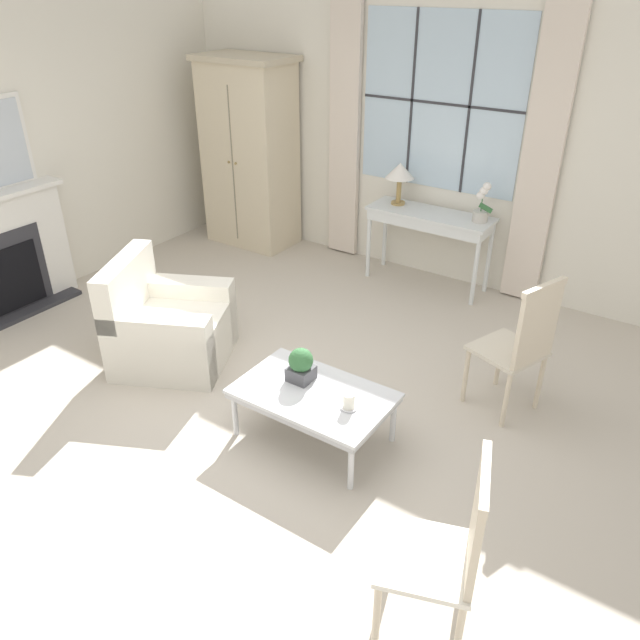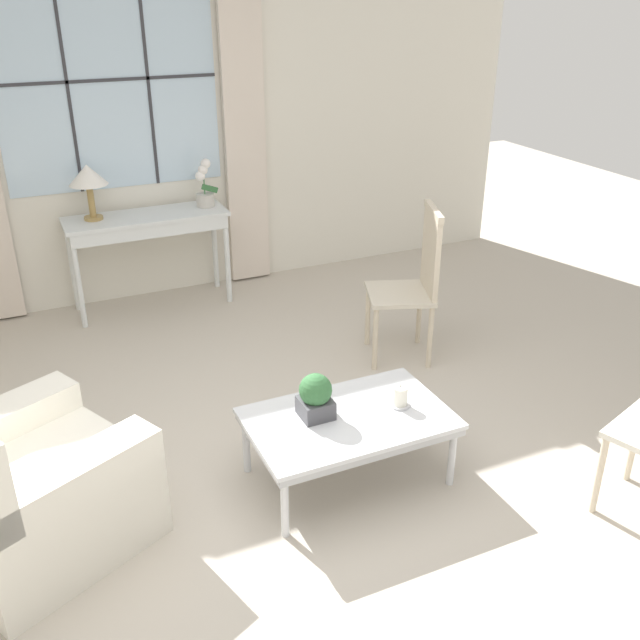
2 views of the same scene
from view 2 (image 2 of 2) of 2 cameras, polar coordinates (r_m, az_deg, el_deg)
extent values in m
plane|color=#BCB2A3|center=(3.79, -5.47, -14.73)|extent=(14.00, 14.00, 0.00)
cube|color=silver|center=(5.95, -16.22, 14.47)|extent=(7.20, 0.06, 2.80)
cube|color=silver|center=(5.87, -16.61, 17.93)|extent=(1.66, 0.01, 1.64)
cube|color=#2D2D33|center=(5.82, -19.61, 17.49)|extent=(0.02, 0.02, 1.64)
cube|color=#2D2D33|center=(5.91, -13.62, 18.31)|extent=(0.02, 0.02, 1.64)
cube|color=#2D2D33|center=(5.86, -16.60, 17.93)|extent=(1.66, 0.02, 0.02)
cube|color=beige|center=(6.12, -6.10, 15.47)|extent=(0.35, 0.06, 2.74)
cube|color=silver|center=(5.82, -13.76, 8.04)|extent=(1.26, 0.44, 0.03)
cube|color=silver|center=(5.84, -13.70, 7.43)|extent=(1.21, 0.42, 0.10)
cylinder|color=silver|center=(5.71, -18.76, 2.88)|extent=(0.04, 0.04, 0.75)
cylinder|color=silver|center=(5.92, -7.42, 4.84)|extent=(0.04, 0.04, 0.75)
cylinder|color=silver|center=(6.04, -19.20, 4.05)|extent=(0.04, 0.04, 0.75)
cylinder|color=silver|center=(6.24, -8.42, 5.88)|extent=(0.04, 0.04, 0.75)
cylinder|color=#9E7F47|center=(5.81, -17.66, 7.79)|extent=(0.14, 0.14, 0.02)
cylinder|color=#9E7F47|center=(5.77, -17.84, 9.08)|extent=(0.05, 0.05, 0.25)
cone|color=white|center=(5.72, -18.11, 11.00)|extent=(0.29, 0.29, 0.15)
cylinder|color=#BCB7AD|center=(5.94, -9.16, 9.45)|extent=(0.15, 0.15, 0.10)
cylinder|color=#336638|center=(5.89, -9.29, 11.17)|extent=(0.01, 0.01, 0.27)
cube|color=#336638|center=(5.93, -8.81, 10.36)|extent=(0.14, 0.02, 0.09)
sphere|color=white|center=(5.89, -9.56, 11.28)|extent=(0.08, 0.08, 0.08)
sphere|color=white|center=(5.89, -9.36, 11.77)|extent=(0.08, 0.08, 0.08)
sphere|color=white|center=(5.88, -9.15, 12.25)|extent=(0.08, 0.08, 0.08)
cube|color=silver|center=(3.71, -21.57, -13.33)|extent=(1.15, 1.15, 0.45)
cube|color=silver|center=(3.92, -24.21, -10.32)|extent=(0.86, 0.56, 0.59)
cube|color=silver|center=(3.43, -18.88, -14.90)|extent=(0.86, 0.56, 0.59)
cube|color=beige|center=(4.97, 6.39, 2.08)|extent=(0.57, 0.57, 0.03)
cube|color=beige|center=(4.90, 8.87, 5.26)|extent=(0.17, 0.39, 0.55)
cube|color=beige|center=(4.81, 9.11, 8.57)|extent=(0.19, 0.42, 0.05)
cylinder|color=beige|center=(4.87, 4.44, -1.54)|extent=(0.04, 0.04, 0.47)
cylinder|color=beige|center=(5.21, 3.85, 0.36)|extent=(0.04, 0.04, 0.47)
cylinder|color=beige|center=(4.94, 8.80, -1.38)|extent=(0.04, 0.04, 0.47)
cylinder|color=beige|center=(5.27, 7.94, 0.49)|extent=(0.04, 0.04, 0.47)
cylinder|color=beige|center=(3.87, 21.42, -11.45)|extent=(0.04, 0.04, 0.46)
cylinder|color=beige|center=(4.17, 23.81, -9.06)|extent=(0.04, 0.04, 0.46)
cube|color=silver|center=(3.76, 2.29, -7.86)|extent=(1.05, 0.66, 0.03)
cube|color=#B1B3B8|center=(3.77, 2.28, -8.27)|extent=(1.03, 0.65, 0.04)
cylinder|color=silver|center=(3.51, -2.83, -14.60)|extent=(0.04, 0.04, 0.37)
cylinder|color=silver|center=(3.88, 10.52, -10.61)|extent=(0.04, 0.04, 0.37)
cylinder|color=silver|center=(3.93, -5.93, -9.76)|extent=(0.04, 0.04, 0.37)
cylinder|color=silver|center=(4.26, 6.30, -6.67)|extent=(0.04, 0.04, 0.37)
cube|color=#4C4C51|center=(3.72, -0.36, -7.03)|extent=(0.16, 0.16, 0.10)
sphere|color=#336638|center=(3.66, -0.36, -5.61)|extent=(0.17, 0.17, 0.17)
cylinder|color=silver|center=(3.85, 6.43, -6.79)|extent=(0.11, 0.11, 0.01)
cylinder|color=white|center=(3.82, 6.47, -6.06)|extent=(0.08, 0.08, 0.10)
cylinder|color=black|center=(3.79, 6.51, -5.32)|extent=(0.00, 0.00, 0.01)
camera|label=1|loc=(3.42, 71.26, 16.83)|focal=35.00mm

